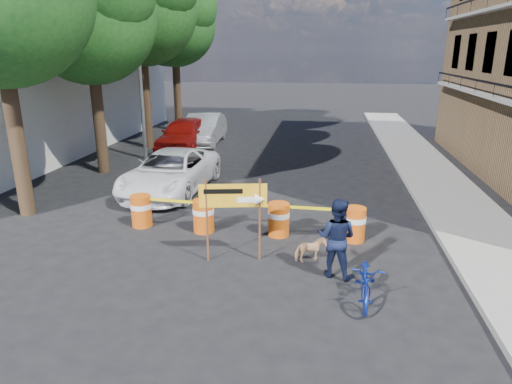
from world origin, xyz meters
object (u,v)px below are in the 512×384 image
(barrel_far_left, at_px, (141,210))
(bicycle, at_px, (368,261))
(barrel_mid_right, at_px, (279,219))
(dog, at_px, (310,250))
(suv_white, at_px, (171,172))
(sedan_silver, at_px, (204,129))
(pedestrian, at_px, (337,238))
(detour_sign, at_px, (242,201))
(barrel_mid_left, at_px, (204,215))
(barrel_far_right, at_px, (354,224))
(sedan_red, at_px, (184,134))

(barrel_far_left, bearing_deg, bicycle, -28.29)
(barrel_mid_right, distance_m, dog, 1.75)
(suv_white, xyz_separation_m, sedan_silver, (-0.97, 8.33, 0.08))
(pedestrian, relative_size, suv_white, 0.35)
(detour_sign, height_order, pedestrian, detour_sign)
(bicycle, bearing_deg, barrel_far_left, 155.06)
(barrel_mid_right, bearing_deg, sedan_silver, 113.41)
(dog, xyz_separation_m, sedan_silver, (-5.97, 13.22, 0.49))
(barrel_mid_left, relative_size, bicycle, 0.53)
(suv_white, bearing_deg, barrel_far_right, -26.28)
(barrel_far_left, xyz_separation_m, barrel_mid_right, (3.87, -0.11, 0.00))
(barrel_mid_left, distance_m, sedan_red, 10.79)
(bicycle, bearing_deg, barrel_mid_left, 146.73)
(barrel_far_left, distance_m, sedan_red, 10.18)
(barrel_far_left, xyz_separation_m, detour_sign, (3.19, -1.74, 0.99))
(bicycle, bearing_deg, pedestrian, 123.86)
(sedan_red, bearing_deg, sedan_silver, 70.28)
(barrel_far_left, bearing_deg, barrel_mid_left, -4.66)
(barrel_mid_left, distance_m, suv_white, 4.01)
(pedestrian, height_order, bicycle, pedestrian)
(barrel_far_right, xyz_separation_m, sedan_silver, (-7.05, 11.79, 0.32))
(barrel_mid_right, relative_size, pedestrian, 0.51)
(dog, distance_m, sedan_red, 13.35)
(barrel_mid_right, bearing_deg, barrel_mid_left, -179.04)
(dog, bearing_deg, barrel_far_left, 46.92)
(barrel_mid_left, bearing_deg, sedan_silver, 104.47)
(detour_sign, xyz_separation_m, pedestrian, (2.13, -0.45, -0.57))
(barrel_mid_left, bearing_deg, pedestrian, -30.36)
(pedestrian, bearing_deg, dog, -28.74)
(barrel_far_right, relative_size, detour_sign, 0.45)
(barrel_far_right, distance_m, bicycle, 3.02)
(suv_white, xyz_separation_m, sedan_red, (-1.55, 6.74, 0.09))
(bicycle, bearing_deg, barrel_mid_right, 126.88)
(barrel_far_left, xyz_separation_m, pedestrian, (5.32, -2.19, 0.42))
(dog, bearing_deg, barrel_far_right, -61.46)
(barrel_far_left, xyz_separation_m, sedan_silver, (-1.21, 11.61, 0.32))
(dog, bearing_deg, detour_sign, 70.39)
(barrel_mid_left, xyz_separation_m, detour_sign, (1.36, -1.59, 0.99))
(suv_white, bearing_deg, dog, -40.99)
(pedestrian, bearing_deg, sedan_silver, -47.10)
(barrel_mid_left, height_order, pedestrian, pedestrian)
(sedan_red, height_order, sedan_silver, sedan_red)
(barrel_mid_right, height_order, pedestrian, pedestrian)
(dog, distance_m, suv_white, 7.00)
(barrel_far_left, xyz_separation_m, dog, (4.76, -1.61, -0.17))
(barrel_mid_right, bearing_deg, dog, -59.18)
(pedestrian, distance_m, dog, 1.00)
(barrel_far_left, relative_size, barrel_far_right, 1.00)
(barrel_mid_right, height_order, bicycle, bicycle)
(barrel_mid_right, distance_m, pedestrian, 2.57)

